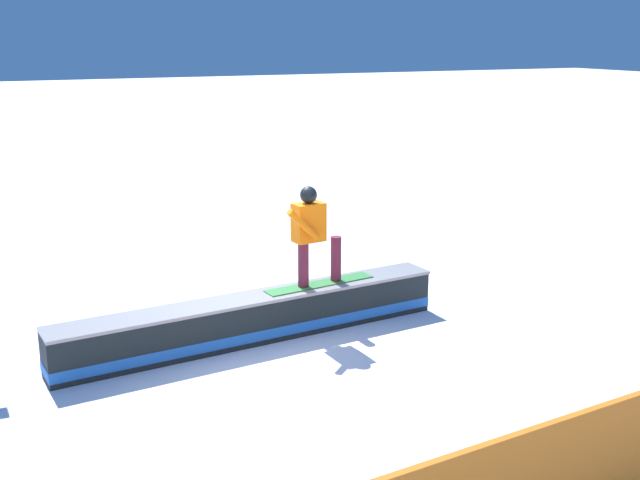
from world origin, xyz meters
TOP-DOWN VIEW (x-y plane):
  - ground_plane at (0.00, 0.00)m, footprint 120.00×120.00m
  - grind_box at (0.00, 0.00)m, footprint 5.22×0.99m
  - snowboarder at (-0.84, -0.07)m, footprint 1.58×0.51m

SIDE VIEW (x-z plane):
  - ground_plane at x=0.00m, z-range 0.00..0.00m
  - grind_box at x=0.00m, z-range -0.03..0.56m
  - snowboarder at x=-0.84m, z-range 0.64..1.98m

